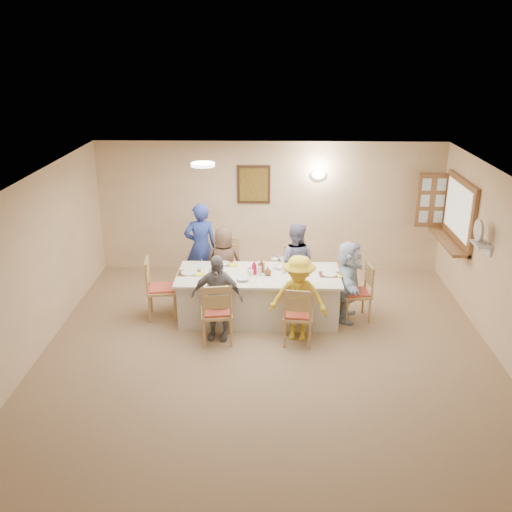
{
  "coord_description": "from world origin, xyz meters",
  "views": [
    {
      "loc": [
        0.02,
        -6.95,
        4.19
      ],
      "look_at": [
        -0.2,
        1.4,
        1.05
      ],
      "focal_mm": 40.0,
      "sensor_mm": 36.0,
      "label": 1
    }
  ],
  "objects_px": {
    "chair_right_end": "(356,292)",
    "chair_back_right": "(294,274)",
    "diner_front_right": "(298,298)",
    "diner_back_right": "(295,263)",
    "chair_left_end": "(162,288)",
    "dining_table": "(259,296)",
    "diner_front_left": "(217,297)",
    "desk_fan": "(481,235)",
    "serving_hatch": "(459,212)",
    "chair_back_left": "(225,269)",
    "diner_back_left": "(224,264)",
    "chair_front_left": "(216,311)",
    "diner_right_end": "(349,281)",
    "chair_front_right": "(298,314)",
    "caregiver": "(201,247)",
    "condiment_ketchup": "(254,267)"
  },
  "relations": [
    {
      "from": "dining_table",
      "to": "diner_back_right",
      "type": "bearing_deg",
      "value": 48.58
    },
    {
      "from": "chair_right_end",
      "to": "chair_back_right",
      "type": "bearing_deg",
      "value": -137.74
    },
    {
      "from": "desk_fan",
      "to": "diner_back_right",
      "type": "xyz_separation_m",
      "value": [
        -2.66,
        0.99,
        -0.85
      ]
    },
    {
      "from": "dining_table",
      "to": "diner_front_left",
      "type": "height_order",
      "value": "diner_front_left"
    },
    {
      "from": "desk_fan",
      "to": "chair_back_right",
      "type": "xyz_separation_m",
      "value": [
        -2.66,
        1.11,
        -1.1
      ]
    },
    {
      "from": "chair_front_right",
      "to": "chair_front_left",
      "type": "bearing_deg",
      "value": 6.66
    },
    {
      "from": "chair_back_left",
      "to": "diner_back_left",
      "type": "height_order",
      "value": "diner_back_left"
    },
    {
      "from": "dining_table",
      "to": "diner_back_left",
      "type": "height_order",
      "value": "diner_back_left"
    },
    {
      "from": "chair_front_right",
      "to": "diner_back_right",
      "type": "height_order",
      "value": "diner_back_right"
    },
    {
      "from": "chair_back_left",
      "to": "chair_back_right",
      "type": "xyz_separation_m",
      "value": [
        1.2,
        0.0,
        -0.07
      ]
    },
    {
      "from": "chair_right_end",
      "to": "diner_front_right",
      "type": "relative_size",
      "value": 0.7
    },
    {
      "from": "chair_back_right",
      "to": "diner_back_right",
      "type": "distance_m",
      "value": 0.28
    },
    {
      "from": "diner_front_left",
      "to": "diner_back_left",
      "type": "bearing_deg",
      "value": 98.09
    },
    {
      "from": "diner_back_right",
      "to": "diner_front_left",
      "type": "bearing_deg",
      "value": 60.23
    },
    {
      "from": "chair_left_end",
      "to": "diner_back_right",
      "type": "height_order",
      "value": "diner_back_right"
    },
    {
      "from": "chair_back_left",
      "to": "chair_left_end",
      "type": "distance_m",
      "value": 1.24
    },
    {
      "from": "diner_back_right",
      "to": "chair_left_end",
      "type": "bearing_deg",
      "value": 29.2
    },
    {
      "from": "chair_back_left",
      "to": "diner_right_end",
      "type": "height_order",
      "value": "diner_right_end"
    },
    {
      "from": "dining_table",
      "to": "diner_front_right",
      "type": "bearing_deg",
      "value": -48.58
    },
    {
      "from": "chair_right_end",
      "to": "diner_front_left",
      "type": "relative_size",
      "value": 0.7
    },
    {
      "from": "chair_left_end",
      "to": "condiment_ketchup",
      "type": "xyz_separation_m",
      "value": [
        1.48,
        -0.0,
        0.38
      ]
    },
    {
      "from": "chair_front_right",
      "to": "chair_left_end",
      "type": "distance_m",
      "value": 2.29
    },
    {
      "from": "desk_fan",
      "to": "diner_back_right",
      "type": "bearing_deg",
      "value": 159.49
    },
    {
      "from": "chair_back_right",
      "to": "chair_front_left",
      "type": "bearing_deg",
      "value": -123.88
    },
    {
      "from": "caregiver",
      "to": "dining_table",
      "type": "bearing_deg",
      "value": 119.35
    },
    {
      "from": "dining_table",
      "to": "diner_front_left",
      "type": "xyz_separation_m",
      "value": [
        -0.6,
        -0.68,
        0.28
      ]
    },
    {
      "from": "chair_left_end",
      "to": "diner_back_left",
      "type": "xyz_separation_m",
      "value": [
        0.95,
        0.68,
        0.16
      ]
    },
    {
      "from": "dining_table",
      "to": "chair_back_right",
      "type": "height_order",
      "value": "chair_back_right"
    },
    {
      "from": "chair_back_left",
      "to": "diner_back_left",
      "type": "xyz_separation_m",
      "value": [
        0.0,
        -0.12,
        0.14
      ]
    },
    {
      "from": "desk_fan",
      "to": "diner_right_end",
      "type": "height_order",
      "value": "desk_fan"
    },
    {
      "from": "chair_back_left",
      "to": "chair_front_left",
      "type": "xyz_separation_m",
      "value": [
        0.0,
        -1.6,
        -0.02
      ]
    },
    {
      "from": "chair_back_left",
      "to": "serving_hatch",
      "type": "bearing_deg",
      "value": 9.89
    },
    {
      "from": "diner_back_right",
      "to": "diner_right_end",
      "type": "bearing_deg",
      "value": 151.98
    },
    {
      "from": "chair_back_left",
      "to": "diner_front_right",
      "type": "relative_size",
      "value": 0.78
    },
    {
      "from": "serving_hatch",
      "to": "desk_fan",
      "type": "height_order",
      "value": "serving_hatch"
    },
    {
      "from": "chair_back_right",
      "to": "chair_right_end",
      "type": "distance_m",
      "value": 1.24
    },
    {
      "from": "chair_front_right",
      "to": "caregiver",
      "type": "bearing_deg",
      "value": -43.11
    },
    {
      "from": "chair_front_left",
      "to": "chair_right_end",
      "type": "height_order",
      "value": "chair_front_left"
    },
    {
      "from": "serving_hatch",
      "to": "desk_fan",
      "type": "bearing_deg",
      "value": -94.66
    },
    {
      "from": "diner_right_end",
      "to": "condiment_ketchup",
      "type": "bearing_deg",
      "value": 100.06
    },
    {
      "from": "diner_back_left",
      "to": "diner_right_end",
      "type": "bearing_deg",
      "value": 163.22
    },
    {
      "from": "caregiver",
      "to": "chair_back_right",
      "type": "bearing_deg",
      "value": 154.97
    },
    {
      "from": "diner_front_left",
      "to": "diner_right_end",
      "type": "relative_size",
      "value": 1.0
    },
    {
      "from": "chair_front_left",
      "to": "chair_front_right",
      "type": "relative_size",
      "value": 1.06
    },
    {
      "from": "chair_right_end",
      "to": "diner_front_left",
      "type": "bearing_deg",
      "value": -80.09
    },
    {
      "from": "chair_front_right",
      "to": "diner_front_right",
      "type": "distance_m",
      "value": 0.23
    },
    {
      "from": "caregiver",
      "to": "diner_back_left",
      "type": "bearing_deg",
      "value": 120.7
    },
    {
      "from": "diner_back_right",
      "to": "diner_right_end",
      "type": "relative_size",
      "value": 1.06
    },
    {
      "from": "desk_fan",
      "to": "diner_front_left",
      "type": "distance_m",
      "value": 3.98
    },
    {
      "from": "diner_front_right",
      "to": "caregiver",
      "type": "bearing_deg",
      "value": 141.4
    }
  ]
}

